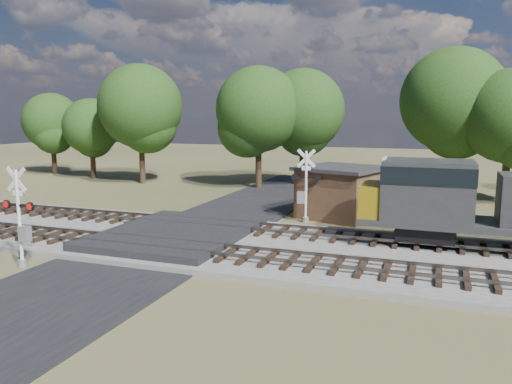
% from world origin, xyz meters
% --- Properties ---
extents(ground, '(160.00, 160.00, 0.00)m').
position_xyz_m(ground, '(0.00, 0.00, 0.00)').
color(ground, '#404324').
rests_on(ground, ground).
extents(ballast_bed, '(140.00, 10.00, 0.30)m').
position_xyz_m(ballast_bed, '(10.00, 0.50, 0.15)').
color(ballast_bed, gray).
rests_on(ballast_bed, ground).
extents(road, '(7.00, 60.00, 0.08)m').
position_xyz_m(road, '(0.00, 0.00, 0.04)').
color(road, black).
rests_on(road, ground).
extents(crossing_panel, '(7.00, 9.00, 0.62)m').
position_xyz_m(crossing_panel, '(0.00, 0.50, 0.32)').
color(crossing_panel, '#262628').
rests_on(crossing_panel, ground).
extents(track_near, '(140.00, 2.60, 0.33)m').
position_xyz_m(track_near, '(3.12, -2.00, 0.41)').
color(track_near, black).
rests_on(track_near, ballast_bed).
extents(track_far, '(140.00, 2.60, 0.33)m').
position_xyz_m(track_far, '(3.12, 3.00, 0.41)').
color(track_far, black).
rests_on(track_far, ballast_bed).
extents(crossing_signal_near, '(1.78, 0.39, 4.42)m').
position_xyz_m(crossing_signal_near, '(-4.10, -5.77, 1.84)').
color(crossing_signal_near, silver).
rests_on(crossing_signal_near, ground).
extents(crossing_signal_far, '(1.83, 0.45, 4.56)m').
position_xyz_m(crossing_signal_far, '(5.10, 7.39, 1.90)').
color(crossing_signal_far, silver).
rests_on(crossing_signal_far, ground).
extents(equipment_shed, '(6.15, 6.15, 3.31)m').
position_xyz_m(equipment_shed, '(6.96, 9.71, 1.68)').
color(equipment_shed, '#46331E').
rests_on(equipment_shed, ground).
extents(treeline, '(80.58, 11.36, 11.95)m').
position_xyz_m(treeline, '(9.24, 20.79, 6.92)').
color(treeline, black).
rests_on(treeline, ground).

